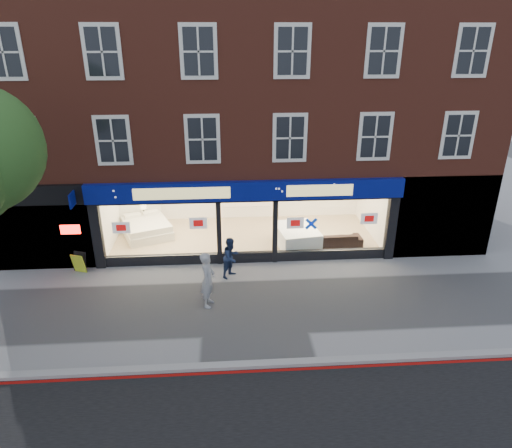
{
  "coord_description": "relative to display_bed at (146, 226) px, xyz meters",
  "views": [
    {
      "loc": [
        -0.75,
        -12.54,
        8.2
      ],
      "look_at": [
        0.29,
        2.5,
        1.81
      ],
      "focal_mm": 32.0,
      "sensor_mm": 36.0,
      "label": 1
    }
  ],
  "objects": [
    {
      "name": "showroom_floor",
      "position": [
        4.24,
        -0.5,
        -0.41
      ],
      "size": [
        11.0,
        4.5,
        0.1
      ],
      "primitive_type": "cube",
      "color": "tan",
      "rests_on": "ground"
    },
    {
      "name": "a_board",
      "position": [
        -1.95,
        -3.05,
        -0.08
      ],
      "size": [
        0.57,
        0.46,
        0.76
      ],
      "primitive_type": "cube",
      "rotation": [
        0.0,
        0.0,
        -0.34
      ],
      "color": "#B5C422",
      "rests_on": "ground"
    },
    {
      "name": "pedestrian_blue",
      "position": [
        3.61,
        -3.75,
        0.29
      ],
      "size": [
        0.91,
        0.93,
        1.5
      ],
      "primitive_type": "imported",
      "rotation": [
        0.0,
        0.0,
        0.86
      ],
      "color": "#1A2748",
      "rests_on": "ground"
    },
    {
      "name": "kerb_line",
      "position": [
        4.24,
        -8.85,
        -0.45
      ],
      "size": [
        60.0,
        0.1,
        0.01
      ],
      "primitive_type": "cube",
      "color": "#8C0A07",
      "rests_on": "ground"
    },
    {
      "name": "bedside_table",
      "position": [
        -0.16,
        0.75,
        -0.08
      ],
      "size": [
        0.56,
        0.56,
        0.55
      ],
      "primitive_type": "cube",
      "rotation": [
        0.0,
        0.0,
        -0.29
      ],
      "color": "brown",
      "rests_on": "showroom_floor"
    },
    {
      "name": "mattress_stack",
      "position": [
        6.32,
        -1.55,
        0.02
      ],
      "size": [
        1.8,
        2.15,
        0.76
      ],
      "rotation": [
        0.0,
        0.0,
        0.15
      ],
      "color": "white",
      "rests_on": "showroom_floor"
    },
    {
      "name": "sofa",
      "position": [
        7.94,
        -1.75,
        -0.07
      ],
      "size": [
        2.01,
        0.84,
        0.58
      ],
      "primitive_type": "imported",
      "rotation": [
        0.0,
        0.0,
        3.17
      ],
      "color": "black",
      "rests_on": "showroom_floor"
    },
    {
      "name": "building",
      "position": [
        4.22,
        1.18,
        6.21
      ],
      "size": [
        19.0,
        8.26,
        10.3
      ],
      "color": "brown",
      "rests_on": "ground"
    },
    {
      "name": "pedestrian_grey",
      "position": [
        2.83,
        -5.59,
        0.47
      ],
      "size": [
        0.59,
        0.76,
        1.86
      ],
      "primitive_type": "imported",
      "rotation": [
        0.0,
        0.0,
        1.34
      ],
      "color": "#95979C",
      "rests_on": "ground"
    },
    {
      "name": "kerb_stone",
      "position": [
        4.24,
        -8.65,
        -0.4
      ],
      "size": [
        60.0,
        0.25,
        0.12
      ],
      "primitive_type": "cube",
      "color": "gray",
      "rests_on": "ground"
    },
    {
      "name": "display_bed",
      "position": [
        0.0,
        0.0,
        0.0
      ],
      "size": [
        2.58,
        2.79,
        1.28
      ],
      "rotation": [
        0.0,
        0.0,
        0.39
      ],
      "color": "white",
      "rests_on": "showroom_floor"
    },
    {
      "name": "ground",
      "position": [
        4.24,
        -5.75,
        -0.46
      ],
      "size": [
        120.0,
        120.0,
        0.0
      ],
      "primitive_type": "plane",
      "color": "gray",
      "rests_on": "ground"
    }
  ]
}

